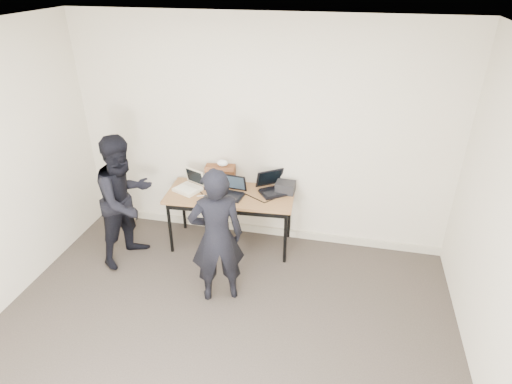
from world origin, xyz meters
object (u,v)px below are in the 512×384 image
(desk, at_px, (230,198))
(person_typist, at_px, (217,237))
(laptop_beige, at_px, (189,186))
(laptop_center, at_px, (231,191))
(equipment_box, at_px, (285,187))
(person_observer, at_px, (125,200))
(leather_satchel, at_px, (221,175))
(laptop_right, at_px, (273,187))

(desk, height_order, person_typist, person_typist)
(desk, relative_size, laptop_beige, 4.06)
(laptop_center, height_order, equipment_box, laptop_center)
(laptop_center, height_order, person_observer, person_observer)
(laptop_center, xyz_separation_m, person_observer, (-1.11, -0.46, -0.00))
(laptop_beige, xyz_separation_m, person_typist, (0.63, -0.93, -0.02))
(laptop_center, distance_m, person_typist, 0.91)
(laptop_beige, distance_m, equipment_box, 1.15)
(laptop_beige, bearing_deg, leather_satchel, 58.85)
(desk, distance_m, person_observer, 1.19)
(desk, xyz_separation_m, equipment_box, (0.63, 0.19, 0.12))
(person_typist, bearing_deg, laptop_right, -130.88)
(person_typist, bearing_deg, laptop_beige, -78.76)
(person_observer, bearing_deg, desk, -45.50)
(laptop_center, distance_m, person_observer, 1.20)
(desk, bearing_deg, laptop_right, 16.69)
(laptop_right, relative_size, leather_satchel, 1.19)
(laptop_center, relative_size, person_observer, 0.21)
(laptop_center, bearing_deg, laptop_right, 29.69)
(equipment_box, relative_size, person_observer, 0.14)
(desk, xyz_separation_m, laptop_right, (0.48, 0.18, 0.12))
(desk, relative_size, laptop_center, 4.73)
(laptop_beige, height_order, leather_satchel, leather_satchel)
(laptop_center, bearing_deg, equipment_box, 25.36)
(laptop_beige, xyz_separation_m, leather_satchel, (0.32, 0.23, 0.08))
(desk, height_order, person_observer, person_observer)
(person_typist, bearing_deg, equipment_box, -137.30)
(equipment_box, bearing_deg, desk, -163.04)
(laptop_beige, distance_m, laptop_center, 0.53)
(laptop_beige, relative_size, laptop_center, 1.16)
(laptop_right, bearing_deg, person_observer, 167.49)
(laptop_center, bearing_deg, leather_satchel, 135.39)
(laptop_center, xyz_separation_m, leather_satchel, (-0.20, 0.25, 0.08))
(laptop_beige, height_order, person_observer, person_observer)
(equipment_box, bearing_deg, person_observer, -158.66)
(laptop_beige, height_order, person_typist, person_typist)
(person_observer, bearing_deg, laptop_right, -46.48)
(laptop_beige, xyz_separation_m, laptop_right, (0.99, 0.18, 0.01))
(leather_satchel, bearing_deg, person_typist, -84.54)
(desk, relative_size, laptop_right, 3.36)
(leather_satchel, height_order, equipment_box, leather_satchel)
(desk, height_order, laptop_center, laptop_center)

